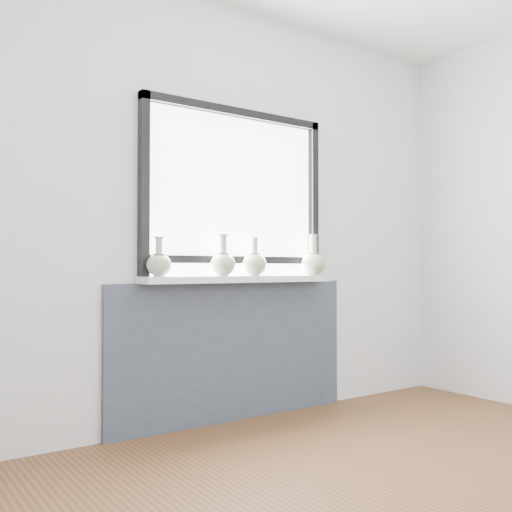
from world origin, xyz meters
TOP-DOWN VIEW (x-y plane):
  - back_wall at (0.00, 1.81)m, footprint 3.60×0.02m
  - apron_panel at (0.00, 1.78)m, footprint 1.70×0.03m
  - windowsill at (0.00, 1.71)m, footprint 1.32×0.18m
  - window at (0.00, 1.77)m, footprint 1.30×0.06m
  - vase_a at (-0.56, 1.70)m, footprint 0.14×0.14m
  - vase_b at (-0.15, 1.69)m, footprint 0.15×0.15m
  - vase_c at (0.09, 1.69)m, footprint 0.15×0.15m
  - vase_d at (0.56, 1.68)m, footprint 0.17×0.17m

SIDE VIEW (x-z plane):
  - apron_panel at x=0.00m, z-range 0.00..0.86m
  - windowsill at x=0.00m, z-range 0.86..0.90m
  - vase_a at x=-0.56m, z-range 0.86..1.09m
  - vase_c at x=0.09m, z-range 0.86..1.10m
  - vase_b at x=-0.15m, z-range 0.86..1.11m
  - vase_d at x=0.56m, z-range 0.85..1.13m
  - back_wall at x=0.00m, z-range 0.00..2.60m
  - window at x=0.00m, z-range 0.92..1.97m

